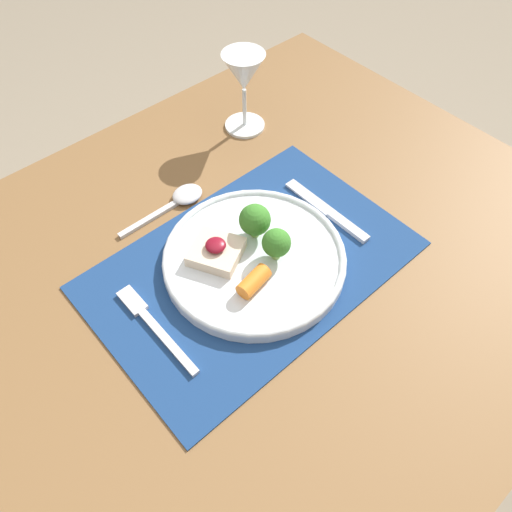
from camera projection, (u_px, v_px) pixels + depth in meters
name	position (u px, v px, depth m)	size (l,w,h in m)	color
ground_plane	(254.00, 427.00, 1.39)	(8.00, 8.00, 0.00)	gray
dining_table	(252.00, 303.00, 0.88)	(1.13, 0.91, 0.76)	brown
placemat	(252.00, 265.00, 0.79)	(0.50, 0.33, 0.00)	navy
dinner_plate	(255.00, 257.00, 0.78)	(0.29, 0.29, 0.08)	silver
fork	(152.00, 323.00, 0.72)	(0.02, 0.18, 0.01)	silver
knife	(332.00, 214.00, 0.85)	(0.02, 0.18, 0.01)	silver
spoon	(181.00, 198.00, 0.87)	(0.17, 0.05, 0.02)	silver
wine_glass_near	(244.00, 77.00, 0.92)	(0.08, 0.08, 0.16)	white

